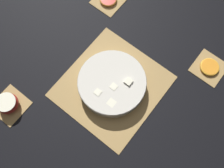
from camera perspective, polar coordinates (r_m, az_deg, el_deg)
ground_plane at (r=1.10m, az=0.00°, el=-0.48°), size 6.00×6.00×0.00m
bamboo_mat_center at (r=1.09m, az=0.00°, el=-0.43°), size 0.41×0.39×0.01m
coaster_mat_near_left at (r=1.29m, az=-0.81°, el=17.69°), size 0.13×0.13×0.01m
coaster_mat_near_right at (r=1.15m, az=-21.30°, el=-4.31°), size 0.13×0.13×0.01m
coaster_mat_far_left at (r=1.20m, az=20.37°, el=3.35°), size 0.13×0.13×0.01m
fruit_salad_bowl at (r=1.06m, az=-0.00°, el=0.15°), size 0.28×0.28×0.06m
apple_half at (r=1.12m, az=-21.79°, el=-3.94°), size 0.09×0.09×0.05m
orange_slice_whole at (r=1.19m, az=20.49°, el=3.49°), size 0.08×0.08×0.01m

